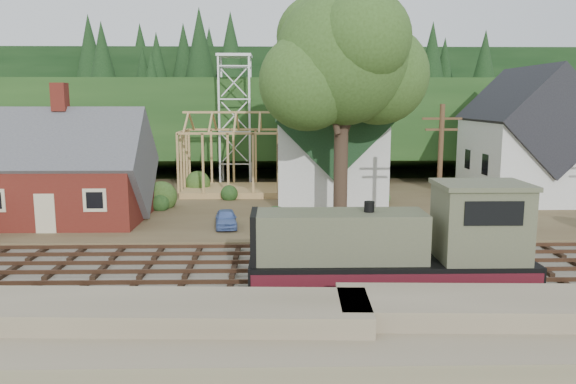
{
  "coord_description": "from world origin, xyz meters",
  "views": [
    {
      "loc": [
        -2.14,
        -25.71,
        8.19
      ],
      "look_at": [
        -1.47,
        6.0,
        3.0
      ],
      "focal_mm": 35.0,
      "sensor_mm": 36.0,
      "label": 1
    }
  ],
  "objects": [
    {
      "name": "ground",
      "position": [
        0.0,
        0.0,
        0.0
      ],
      "size": [
        140.0,
        140.0,
        0.0
      ],
      "primitive_type": "plane",
      "color": "#384C1E",
      "rests_on": "ground"
    },
    {
      "name": "embankment",
      "position": [
        0.0,
        -8.5,
        0.0
      ],
      "size": [
        64.0,
        5.0,
        1.6
      ],
      "primitive_type": "cube",
      "color": "#7F7259",
      "rests_on": "ground"
    },
    {
      "name": "railroad_bed",
      "position": [
        0.0,
        0.0,
        0.08
      ],
      "size": [
        64.0,
        11.0,
        0.16
      ],
      "primitive_type": "cube",
      "color": "#726B5B",
      "rests_on": "ground"
    },
    {
      "name": "village_flat",
      "position": [
        0.0,
        18.0,
        0.15
      ],
      "size": [
        64.0,
        26.0,
        0.3
      ],
      "primitive_type": "cube",
      "color": "brown",
      "rests_on": "ground"
    },
    {
      "name": "hillside",
      "position": [
        0.0,
        42.0,
        0.0
      ],
      "size": [
        70.0,
        28.96,
        12.74
      ],
      "primitive_type": "cube",
      "rotation": [
        -0.17,
        0.0,
        0.0
      ],
      "color": "#1E3F19",
      "rests_on": "ground"
    },
    {
      "name": "ridge",
      "position": [
        0.0,
        58.0,
        0.0
      ],
      "size": [
        80.0,
        20.0,
        12.0
      ],
      "primitive_type": "cube",
      "color": "black",
      "rests_on": "ground"
    },
    {
      "name": "depot",
      "position": [
        -16.0,
        11.0,
        3.21
      ],
      "size": [
        10.8,
        7.41,
        9.0
      ],
      "color": "#5D1C15",
      "rests_on": "village_flat"
    },
    {
      "name": "church",
      "position": [
        2.0,
        19.68,
        5.18
      ],
      "size": [
        8.4,
        15.17,
        13.0
      ],
      "color": "silver",
      "rests_on": "village_flat"
    },
    {
      "name": "farmhouse",
      "position": [
        18.0,
        19.0,
        4.87
      ],
      "size": [
        8.4,
        10.8,
        10.6
      ],
      "color": "silver",
      "rests_on": "village_flat"
    },
    {
      "name": "timber_frame",
      "position": [
        -6.0,
        22.0,
        3.27
      ],
      "size": [
        8.2,
        6.2,
        6.99
      ],
      "color": "tan",
      "rests_on": "village_flat"
    },
    {
      "name": "lattice_tower",
      "position": [
        -6.0,
        28.0,
        10.03
      ],
      "size": [
        3.2,
        3.2,
        12.12
      ],
      "color": "silver",
      "rests_on": "village_flat"
    },
    {
      "name": "big_tree",
      "position": [
        2.17,
        10.08,
        10.22
      ],
      "size": [
        10.9,
        8.4,
        14.7
      ],
      "color": "#38281E",
      "rests_on": "village_flat"
    },
    {
      "name": "telegraph_pole_near",
      "position": [
        7.0,
        5.2,
        4.25
      ],
      "size": [
        2.2,
        0.28,
        8.0
      ],
      "color": "#4C331E",
      "rests_on": "ground"
    },
    {
      "name": "locomotive",
      "position": [
        3.13,
        -3.0,
        2.08
      ],
      "size": [
        11.69,
        2.92,
        4.69
      ],
      "color": "black",
      "rests_on": "railroad_bed"
    },
    {
      "name": "car_blue",
      "position": [
        -5.31,
        8.82,
        0.86
      ],
      "size": [
        1.68,
        3.41,
        1.12
      ],
      "primitive_type": "imported",
      "rotation": [
        0.0,
        0.0,
        0.11
      ],
      "color": "#5A7AC1",
      "rests_on": "village_flat"
    }
  ]
}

